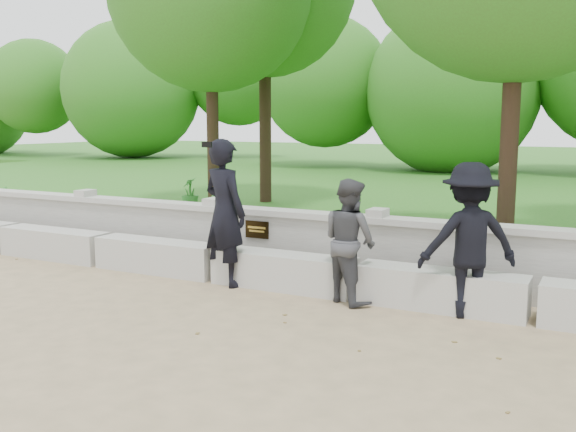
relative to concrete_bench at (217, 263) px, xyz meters
The scene contains 10 objects.
ground 1.91m from the concrete_bench, 90.00° to the right, with size 80.00×80.00×0.00m, color tan.
lawn 12.10m from the concrete_bench, 90.00° to the left, with size 40.00×22.00×0.25m, color #1D6517.
concrete_bench is the anchor object (origin of this frame).
parapet_wall 0.74m from the concrete_bench, 89.99° to the left, with size 12.50×0.35×0.90m.
man_main 0.78m from the concrete_bench, 34.52° to the right, with size 0.80×0.73×1.89m.
visitor_left 2.04m from the concrete_bench, ahead, with size 0.89×0.83×1.46m.
visitor_mid 3.37m from the concrete_bench, ahead, with size 1.25×1.10×1.68m.
shrub_a 6.00m from the concrete_bench, 166.49° to the left, with size 0.32×0.22×0.61m, color #2B7327.
shrub_b 1.78m from the concrete_bench, 126.57° to the left, with size 0.37×0.30×0.68m, color #2B7327.
shrub_d 5.50m from the concrete_bench, 129.38° to the left, with size 0.37×0.33×0.66m, color #2B7327.
Camera 1 is at (4.67, -5.13, 2.11)m, focal length 40.00 mm.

